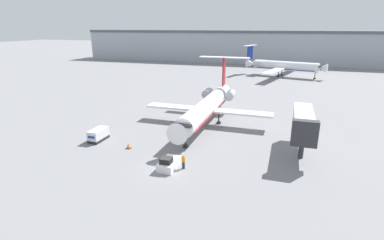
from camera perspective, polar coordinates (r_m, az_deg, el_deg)
ground_plane at (r=38.51m, az=-4.93°, el=-9.36°), size 600.00×600.00×0.00m
terminal_building at (r=152.51m, az=12.96°, el=13.43°), size 180.00×16.80×15.34m
airplane_main at (r=54.67m, az=2.96°, el=2.70°), size 23.49×29.92×11.00m
pushback_tug at (r=38.58m, az=-4.44°, el=-8.24°), size 1.98×3.83×1.75m
luggage_cart at (r=49.55m, az=-17.41°, el=-2.70°), size 1.70×3.63×1.87m
worker_near_tug at (r=38.21m, az=-1.63°, el=-7.86°), size 0.40×0.26×1.87m
traffic_cone_left at (r=45.41m, az=-12.04°, el=-4.87°), size 0.72×0.72×0.80m
airplane_parked_far_left at (r=113.17m, az=16.88°, el=9.88°), size 28.90×35.42×10.52m
jet_bridge at (r=44.71m, az=20.43°, el=-0.42°), size 3.20×11.59×6.19m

